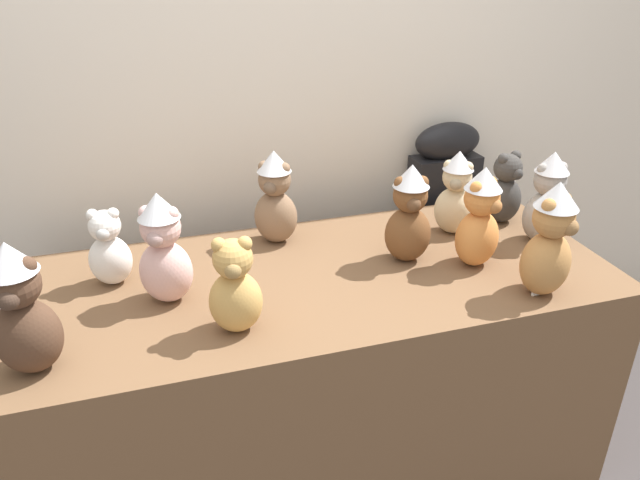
% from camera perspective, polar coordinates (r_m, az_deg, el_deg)
% --- Properties ---
extents(wall_back, '(7.00, 0.08, 2.60)m').
position_cam_1_polar(wall_back, '(2.29, -4.83, 15.86)').
color(wall_back, silver).
rests_on(wall_back, ground_plane).
extents(display_table, '(1.83, 0.77, 0.79)m').
position_cam_1_polar(display_table, '(2.11, 0.00, -12.58)').
color(display_table, brown).
rests_on(display_table, ground_plane).
extents(instrument_case, '(0.28, 0.13, 1.07)m').
position_cam_1_polar(instrument_case, '(2.66, 11.03, -0.28)').
color(instrument_case, black).
rests_on(instrument_case, ground_plane).
extents(teddy_bear_mocha, '(0.19, 0.18, 0.32)m').
position_cam_1_polar(teddy_bear_mocha, '(2.02, -4.26, 3.93)').
color(teddy_bear_mocha, '#7F6047').
rests_on(teddy_bear_mocha, display_table).
extents(teddy_bear_ash, '(0.15, 0.13, 0.32)m').
position_cam_1_polar(teddy_bear_ash, '(2.16, 20.62, 3.67)').
color(teddy_bear_ash, gray).
rests_on(teddy_bear_ash, display_table).
extents(teddy_bear_charcoal, '(0.16, 0.15, 0.27)m').
position_cam_1_polar(teddy_bear_charcoal, '(2.28, 17.03, 4.53)').
color(teddy_bear_charcoal, '#383533').
rests_on(teddy_bear_charcoal, display_table).
extents(teddy_bear_ginger, '(0.19, 0.17, 0.33)m').
position_cam_1_polar(teddy_bear_ginger, '(1.93, 14.81, 1.98)').
color(teddy_bear_ginger, '#D17F3D').
rests_on(teddy_bear_ginger, display_table).
extents(teddy_bear_blush, '(0.19, 0.18, 0.33)m').
position_cam_1_polar(teddy_bear_blush, '(1.73, -14.55, -0.91)').
color(teddy_bear_blush, beige).
rests_on(teddy_bear_blush, display_table).
extents(teddy_bear_cocoa, '(0.18, 0.16, 0.35)m').
position_cam_1_polar(teddy_bear_cocoa, '(1.56, -26.32, -5.99)').
color(teddy_bear_cocoa, '#4C3323').
rests_on(teddy_bear_cocoa, display_table).
extents(teddy_bear_caramel, '(0.20, 0.18, 0.35)m').
position_cam_1_polar(teddy_bear_caramel, '(1.83, 20.84, -0.07)').
color(teddy_bear_caramel, '#B27A42').
rests_on(teddy_bear_caramel, display_table).
extents(teddy_bear_chestnut, '(0.17, 0.15, 0.33)m').
position_cam_1_polar(teddy_bear_chestnut, '(1.92, 8.39, 2.35)').
color(teddy_bear_chestnut, brown).
rests_on(teddy_bear_chestnut, display_table).
extents(teddy_bear_snow, '(0.14, 0.12, 0.24)m').
position_cam_1_polar(teddy_bear_snow, '(1.89, -19.30, -0.84)').
color(teddy_bear_snow, white).
rests_on(teddy_bear_snow, display_table).
extents(teddy_bear_honey, '(0.16, 0.14, 0.27)m').
position_cam_1_polar(teddy_bear_honey, '(1.58, -8.03, -4.54)').
color(teddy_bear_honey, tan).
rests_on(teddy_bear_honey, display_table).
extents(teddy_bear_sand, '(0.18, 0.17, 0.30)m').
position_cam_1_polar(teddy_bear_sand, '(2.14, 12.65, 4.28)').
color(teddy_bear_sand, '#CCB78E').
rests_on(teddy_bear_sand, display_table).
extents(name_card_front_left, '(0.07, 0.01, 0.05)m').
position_cam_1_polar(name_card_front_left, '(1.89, 20.28, -4.12)').
color(name_card_front_left, white).
rests_on(name_card_front_left, display_table).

